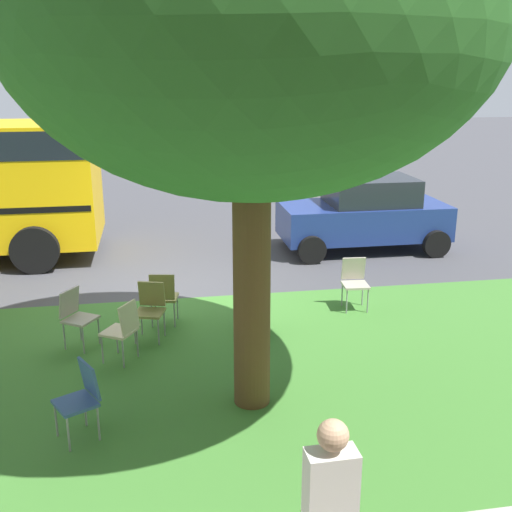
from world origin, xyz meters
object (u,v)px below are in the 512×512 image
object	(u,v)px
chair_0	(150,306)
parked_car	(365,213)
chair_3	(76,314)
chair_1	(81,395)
chair_6	(250,297)
chair_2	(123,327)
street_tree	(251,10)
chair_4	(355,279)
chair_5	(163,294)

from	to	relation	value
chair_0	parked_car	distance (m)	6.32
chair_0	chair_3	distance (m)	1.08
parked_car	chair_1	bearing A→B (deg)	49.98
chair_6	chair_2	bearing A→B (deg)	24.29
street_tree	chair_4	distance (m)	5.34
chair_0	parked_car	world-z (taller)	parked_car
chair_0	chair_3	world-z (taller)	same
parked_car	chair_0	bearing A→B (deg)	40.45
chair_2	chair_3	bearing A→B (deg)	-41.33
chair_4	parked_car	bearing A→B (deg)	-111.76
chair_0	chair_2	world-z (taller)	same
street_tree	chair_5	bearing A→B (deg)	-68.66
chair_2	chair_3	xyz separation A→B (m)	(0.70, -0.61, 0.00)
chair_0	chair_4	size ratio (longest dim) A/B	1.00
chair_5	chair_6	size ratio (longest dim) A/B	1.00
chair_3	chair_6	xyz separation A→B (m)	(-2.62, -0.25, 0.00)
chair_1	chair_4	size ratio (longest dim) A/B	1.00
street_tree	chair_3	size ratio (longest dim) A/B	7.37
chair_1	chair_6	bearing A→B (deg)	-130.85
street_tree	chair_2	distance (m)	4.51
chair_1	chair_3	size ratio (longest dim) A/B	1.00
street_tree	chair_5	xyz separation A→B (m)	(1.01, -2.57, -3.99)
chair_1	chair_3	world-z (taller)	same
chair_0	chair_4	xyz separation A→B (m)	(-3.44, -0.67, 0.00)
chair_3	chair_6	distance (m)	2.63
street_tree	chair_3	distance (m)	5.01
chair_1	chair_6	distance (m)	3.53
chair_4	chair_6	xyz separation A→B (m)	(1.89, 0.53, 0.00)
chair_1	chair_2	distance (m)	1.84
chair_1	chair_6	size ratio (longest dim) A/B	1.00
chair_3	chair_6	world-z (taller)	same
parked_car	chair_4	bearing A→B (deg)	68.24
chair_2	street_tree	bearing A→B (deg)	139.15
chair_3	chair_2	bearing A→B (deg)	138.67
street_tree	chair_3	xyz separation A→B (m)	(2.28, -1.99, -3.99)
chair_0	chair_3	bearing A→B (deg)	6.04
chair_3	chair_5	size ratio (longest dim) A/B	1.00
street_tree	chair_6	distance (m)	4.59
chair_5	parked_car	bearing A→B (deg)	-141.77
street_tree	chair_4	world-z (taller)	street_tree
street_tree	chair_6	size ratio (longest dim) A/B	7.37
chair_2	chair_4	distance (m)	4.06
chair_0	parked_car	size ratio (longest dim) A/B	0.24
chair_1	chair_5	size ratio (longest dim) A/B	1.00
chair_0	chair_1	bearing A→B (deg)	73.33
chair_4	parked_car	distance (m)	3.70
chair_6	chair_0	bearing A→B (deg)	5.18
chair_3	chair_4	world-z (taller)	same
chair_5	parked_car	distance (m)	5.86
chair_2	chair_4	bearing A→B (deg)	-159.88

